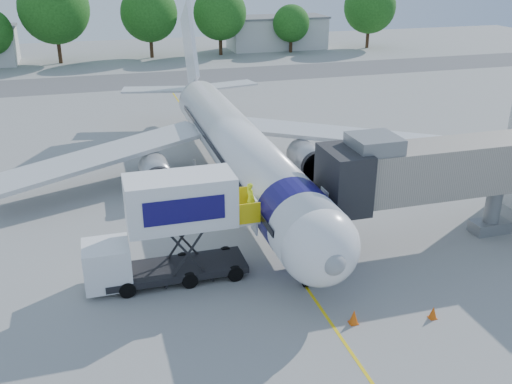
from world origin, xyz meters
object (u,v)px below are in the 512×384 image
object	(u,v)px
catering_hiloader	(168,230)
jet_bridge	(430,171)
ground_tug	(419,354)
aircraft	(236,146)

from	to	relation	value
catering_hiloader	jet_bridge	bearing A→B (deg)	0.01
jet_bridge	ground_tug	distance (m)	11.74
catering_hiloader	ground_tug	size ratio (longest dim) A/B	2.29
catering_hiloader	aircraft	bearing A→B (deg)	60.59
jet_bridge	catering_hiloader	distance (m)	14.35
aircraft	catering_hiloader	size ratio (longest dim) A/B	4.39
ground_tug	catering_hiloader	bearing A→B (deg)	135.38
aircraft	jet_bridge	distance (m)	13.77
jet_bridge	ground_tug	xyz separation A→B (m)	(-5.93, -9.47, -3.58)
jet_bridge	catering_hiloader	world-z (taller)	jet_bridge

